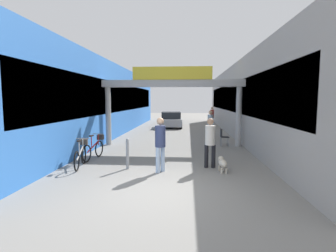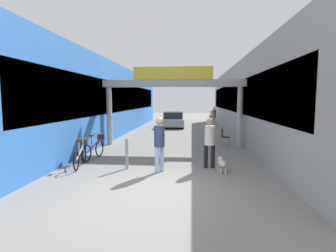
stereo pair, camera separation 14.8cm
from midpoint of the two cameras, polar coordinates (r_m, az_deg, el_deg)
name	(u,v)px [view 1 (the left image)]	position (r m, az deg, el deg)	size (l,w,h in m)	color
ground_plane	(157,190)	(7.07, -3.06, -13.73)	(80.00, 80.00, 0.00)	gray
storefront_left	(102,101)	(18.59, -14.42, 5.33)	(3.00, 26.00, 4.55)	blue
storefront_right	(254,101)	(18.11, 17.92, 5.22)	(3.00, 26.00, 4.55)	#9E9993
arcade_sign_gateway	(172,90)	(13.36, 0.62, 7.74)	(7.40, 0.47, 3.99)	#B2B2B2
pedestrian_with_dog	(210,139)	(9.12, 8.71, -2.92)	(0.39, 0.36, 1.73)	black
pedestrian_companion	(160,141)	(8.49, -2.19, -3.25)	(0.47, 0.47, 1.79)	#A5BFE0
pedestrian_carrying_crate	(210,122)	(16.12, 8.94, 0.78)	(0.43, 0.43, 1.71)	#99332D
pedestrian_elderly_walking	(212,115)	(23.20, 9.38, 2.34)	(0.45, 0.45, 1.75)	#A5BFE0
dog_on_leash	(222,163)	(8.80, 11.29, -7.90)	(0.31, 0.67, 0.48)	beige
bicycle_silver_nearest	(81,154)	(9.80, -18.82, -5.85)	(0.47, 1.67, 0.98)	black
bicycle_red_second	(94,148)	(10.92, -16.09, -4.60)	(0.46, 1.68, 0.98)	black
bollard_post_metal	(127,153)	(9.08, -9.28, -5.91)	(0.10, 0.10, 1.05)	gray
cafe_chair_black_nearer	(223,136)	(13.58, 11.60, -2.06)	(0.42, 0.42, 0.89)	gray
parked_car_silver	(171,120)	(22.54, 0.52, 1.39)	(1.99, 4.09, 1.33)	#99999E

